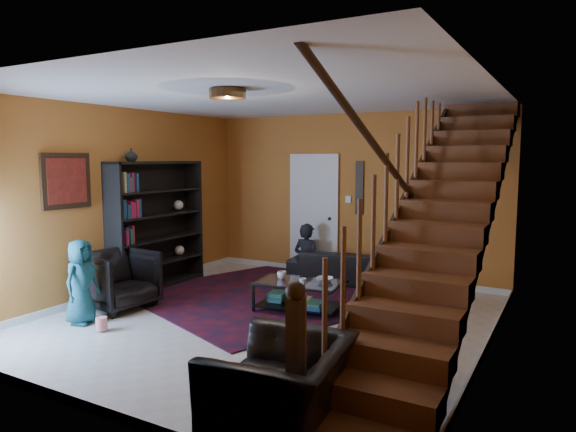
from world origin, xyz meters
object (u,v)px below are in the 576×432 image
object	(u,v)px
bookshelf	(158,227)
sofa	(346,267)
armchair_left	(118,280)
armchair_right	(281,389)
coffee_table	(299,295)

from	to	relation	value
bookshelf	sofa	distance (m)	3.11
armchair_left	armchair_right	size ratio (longest dim) A/B	0.82
bookshelf	armchair_left	world-z (taller)	bookshelf
armchair_left	armchair_right	xyz separation A→B (m)	(3.55, -1.70, -0.05)
bookshelf	armchair_right	distance (m)	4.87
sofa	coffee_table	size ratio (longest dim) A/B	1.55
sofa	coffee_table	distance (m)	1.83
armchair_left	armchair_right	bearing A→B (deg)	-109.09
armchair_right	coffee_table	distance (m)	3.02
sofa	armchair_right	size ratio (longest dim) A/B	1.74
sofa	armchair_left	size ratio (longest dim) A/B	2.11
armchair_right	coffee_table	size ratio (longest dim) A/B	0.89
bookshelf	sofa	size ratio (longest dim) A/B	1.08
bookshelf	sofa	xyz separation A→B (m)	(2.52, 1.70, -0.69)
armchair_left	sofa	bearing A→B (deg)	-30.68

